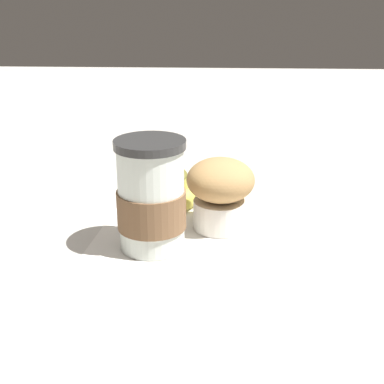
{
  "coord_description": "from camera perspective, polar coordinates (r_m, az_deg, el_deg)",
  "views": [
    {
      "loc": [
        -0.67,
        -0.03,
        0.31
      ],
      "look_at": [
        0.0,
        0.0,
        0.05
      ],
      "focal_mm": 50.0,
      "sensor_mm": 36.0,
      "label": 1
    }
  ],
  "objects": [
    {
      "name": "banana",
      "position": [
        0.84,
        -0.6,
        0.54
      ],
      "size": [
        0.16,
        0.06,
        0.03
      ],
      "color": "#D6CC4C",
      "rests_on": "paper_napkin"
    },
    {
      "name": "coffee_cup",
      "position": [
        0.66,
        -4.36,
        -0.69
      ],
      "size": [
        0.09,
        0.09,
        0.14
      ],
      "color": "silver",
      "rests_on": "paper_napkin"
    },
    {
      "name": "ground_plane",
      "position": [
        0.74,
        0.0,
        -3.8
      ],
      "size": [
        3.0,
        3.0,
        0.0
      ],
      "primitive_type": "plane",
      "color": "beige"
    },
    {
      "name": "paper_napkin",
      "position": [
        0.74,
        0.0,
        -3.75
      ],
      "size": [
        0.27,
        0.27,
        0.0
      ],
      "primitive_type": "cube",
      "rotation": [
        0.0,
        0.0,
        -0.11
      ],
      "color": "white",
      "rests_on": "ground_plane"
    },
    {
      "name": "muffin",
      "position": [
        0.71,
        3.05,
        0.14
      ],
      "size": [
        0.09,
        0.09,
        0.1
      ],
      "color": "white",
      "rests_on": "paper_napkin"
    }
  ]
}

